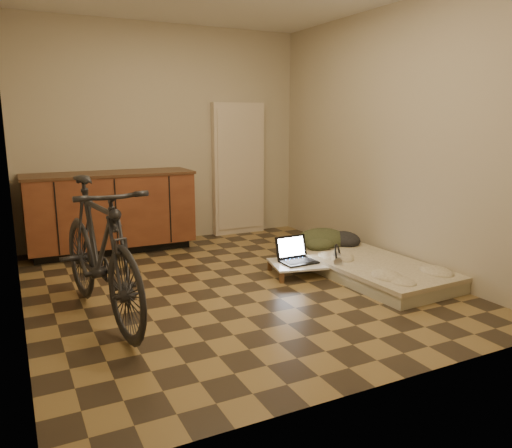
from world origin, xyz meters
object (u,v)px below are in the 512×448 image
laptop (296,256)px  bicycle (99,243)px  lap_desk (308,263)px  futon (367,267)px

laptop → bicycle: bearing=-171.9°
bicycle → laptop: bearing=2.2°
lap_desk → laptop: (-0.09, 0.07, 0.07)m
futon → lap_desk: bearing=147.9°
bicycle → lap_desk: bearing=-0.2°
bicycle → lap_desk: bicycle is taller
lap_desk → futon: bearing=-17.2°
futon → bicycle: bearing=176.8°
futon → laptop: size_ratio=5.11×
bicycle → lap_desk: size_ratio=2.26×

